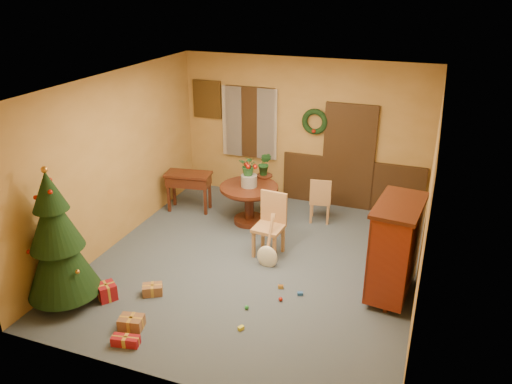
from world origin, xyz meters
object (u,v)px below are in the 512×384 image
at_px(dining_table, 249,197).
at_px(chair_near, 271,222).
at_px(christmas_tree, 57,241).
at_px(writing_desk, 189,182).
at_px(sideboard, 395,247).

relative_size(dining_table, chair_near, 1.02).
bearing_deg(dining_table, christmas_tree, -115.46).
bearing_deg(christmas_tree, dining_table, 64.54).
xyz_separation_m(chair_near, writing_desk, (-2.04, 1.03, 0.02)).
height_order(chair_near, writing_desk, chair_near).
distance_m(christmas_tree, sideboard, 4.66).
bearing_deg(writing_desk, chair_near, -26.84).
xyz_separation_m(chair_near, christmas_tree, (-2.27, -2.33, 0.41)).
relative_size(christmas_tree, sideboard, 1.41).
xyz_separation_m(dining_table, writing_desk, (-1.31, 0.12, 0.07)).
bearing_deg(christmas_tree, writing_desk, 86.08).
bearing_deg(dining_table, writing_desk, 174.68).
xyz_separation_m(chair_near, sideboard, (2.03, -0.55, 0.21)).
relative_size(chair_near, sideboard, 0.73).
bearing_deg(chair_near, dining_table, 128.69).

